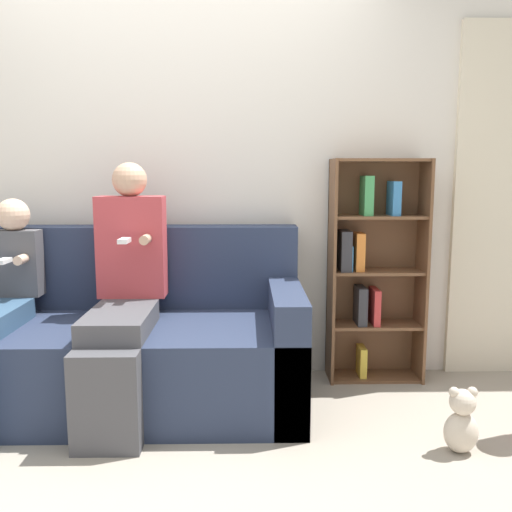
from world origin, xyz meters
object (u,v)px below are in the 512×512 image
couch (123,345)px  teddy_bear (461,422)px  bookshelf (371,268)px  adult_seated (124,288)px

couch → teddy_bear: (1.68, -0.61, -0.18)m
bookshelf → teddy_bear: size_ratio=4.32×
bookshelf → couch: bearing=-166.3°
couch → teddy_bear: couch is taller
adult_seated → teddy_bear: adult_seated is taller
couch → adult_seated: bearing=-69.6°
bookshelf → adult_seated: bearing=-161.4°
couch → bookshelf: bearing=13.7°
couch → bookshelf: size_ratio=1.46×
couch → bookshelf: (1.47, 0.36, 0.38)m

